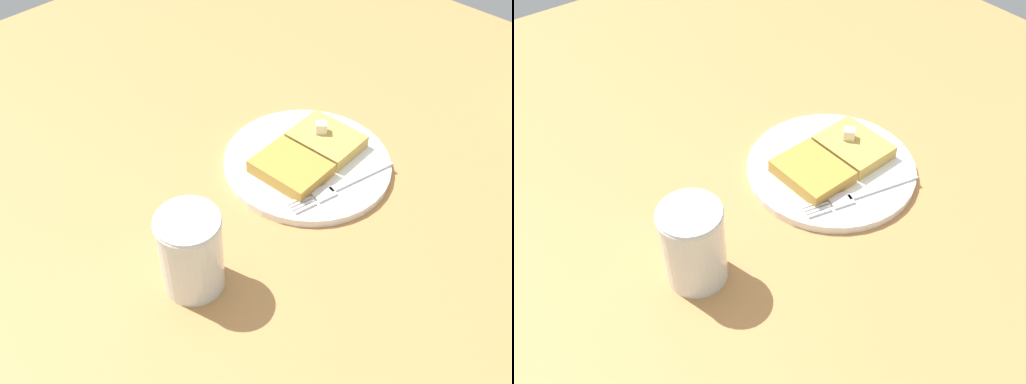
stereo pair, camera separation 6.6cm
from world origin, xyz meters
TOP-DOWN VIEW (x-y plane):
  - table_surface at (0.00, 0.00)cm, footprint 119.31×119.31cm
  - plate at (-3.52, 6.82)cm, footprint 22.20×22.20cm
  - toast_slice_left at (-7.54, 6.65)cm, footprint 7.54×9.25cm
  - toast_slice_middle at (0.50, 6.99)cm, footprint 7.54×9.25cm
  - butter_pat_primary at (-7.49, 5.71)cm, footprint 2.00×2.01cm
  - fork at (-1.91, 13.04)cm, footprint 15.89×5.16cm
  - syrup_jar at (19.57, 10.37)cm, footprint 7.01×7.01cm

SIDE VIEW (x-z plane):
  - table_surface at x=0.00cm, z-range 0.00..2.24cm
  - plate at x=-3.52cm, z-range 2.30..3.39cm
  - fork at x=-1.91cm, z-range 3.33..3.69cm
  - toast_slice_left at x=-7.54cm, z-range 3.33..5.19cm
  - toast_slice_middle at x=0.50cm, z-range 3.33..5.19cm
  - butter_pat_primary at x=-7.49cm, z-range 5.19..6.69cm
  - syrup_jar at x=19.57cm, z-range 1.73..11.86cm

